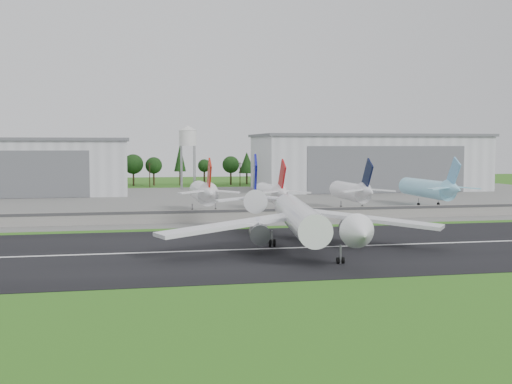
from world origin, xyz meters
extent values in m
plane|color=#2F5A15|center=(0.00, 0.00, 0.00)|extent=(600.00, 600.00, 0.00)
cube|color=black|center=(0.00, 10.00, 0.05)|extent=(320.00, 60.00, 0.10)
cube|color=white|center=(0.00, 10.00, 0.11)|extent=(220.00, 1.00, 0.02)
cube|color=slate|center=(0.00, 120.00, 0.05)|extent=(320.00, 150.00, 0.10)
cube|color=gray|center=(0.00, 55.00, 1.75)|extent=(240.00, 0.50, 3.50)
cube|color=#38383A|center=(0.00, 54.70, 3.00)|extent=(240.00, 0.12, 0.70)
cube|color=silver|center=(-80.00, 165.00, 11.00)|extent=(95.00, 42.00, 22.00)
cube|color=#595B60|center=(-80.00, 165.00, 22.60)|extent=(97.00, 44.00, 1.20)
cube|color=silver|center=(75.00, 165.00, 12.00)|extent=(100.00, 45.00, 24.00)
cube|color=#595B60|center=(75.00, 165.00, 24.60)|extent=(102.00, 47.00, 1.20)
cube|color=#595B60|center=(75.00, 142.35, 10.08)|extent=(70.00, 0.30, 19.68)
cylinder|color=#99999E|center=(-8.00, 182.00, 10.00)|extent=(0.50, 0.50, 20.00)
cylinder|color=#99999E|center=(-2.00, 188.00, 10.00)|extent=(0.50, 0.50, 20.00)
cylinder|color=silver|center=(-5.00, 185.00, 23.50)|extent=(8.00, 8.00, 7.00)
cone|color=silver|center=(-5.00, 185.00, 28.20)|extent=(8.40, 8.40, 2.40)
cylinder|color=white|center=(0.61, 10.00, 6.20)|extent=(11.93, 44.38, 5.80)
cone|color=white|center=(4.12, -14.75, 6.20)|extent=(6.59, 6.76, 5.80)
cone|color=white|center=(-3.11, 36.24, 7.40)|extent=(6.72, 9.68, 5.51)
cube|color=navy|center=(-3.04, 35.74, 12.70)|extent=(1.84, 9.52, 11.13)
cube|color=white|center=(15.74, 10.13, 5.40)|extent=(25.85, 20.92, 2.65)
cylinder|color=#333338|center=(10.51, 7.87, 3.80)|extent=(4.54, 5.98, 3.80)
cube|color=white|center=(1.91, 36.44, 7.80)|extent=(9.49, 6.83, 0.98)
cube|color=white|center=(-13.96, 5.91, 5.40)|extent=(28.18, 14.71, 2.65)
cylinder|color=#333338|center=(-8.30, 5.20, 3.80)|extent=(4.54, 5.98, 3.80)
cube|color=white|center=(-7.99, 35.04, 7.80)|extent=(9.42, 4.70, 0.98)
cube|color=#99999E|center=(1.17, 6.04, 1.70)|extent=(14.12, 31.11, 3.20)
cylinder|color=black|center=(-4.27, 12.34, 0.85)|extent=(0.61, 1.54, 1.50)
cylinder|color=white|center=(-10.18, 80.00, 6.02)|extent=(6.05, 24.00, 6.05)
cone|color=white|center=(-10.18, 64.50, 7.02)|extent=(5.75, 7.00, 5.75)
cube|color=#B11B0D|center=(-10.18, 65.00, 11.82)|extent=(0.45, 8.59, 10.02)
cylinder|color=#99999E|center=(-13.68, 78.00, 1.50)|extent=(0.32, 0.32, 3.00)
cylinder|color=#99999E|center=(-6.68, 78.00, 1.50)|extent=(0.32, 0.32, 3.00)
cylinder|color=black|center=(-13.68, 78.00, 0.80)|extent=(0.40, 1.40, 1.40)
cylinder|color=white|center=(10.51, 80.00, 5.62)|extent=(5.24, 24.00, 5.24)
cone|color=white|center=(10.51, 64.50, 6.62)|extent=(4.98, 7.00, 4.98)
cube|color=#A50C11|center=(10.51, 65.00, 11.42)|extent=(0.45, 8.59, 10.02)
cylinder|color=#99999E|center=(7.01, 78.00, 1.50)|extent=(0.32, 0.32, 3.00)
cylinder|color=#99999E|center=(14.01, 78.00, 1.50)|extent=(0.32, 0.32, 3.00)
cylinder|color=black|center=(7.01, 78.00, 0.80)|extent=(0.40, 1.40, 1.40)
cylinder|color=white|center=(36.03, 80.00, 5.76)|extent=(5.51, 24.00, 5.51)
cone|color=white|center=(36.03, 64.50, 6.76)|extent=(5.24, 7.00, 5.24)
cube|color=black|center=(36.03, 65.00, 11.56)|extent=(0.45, 8.59, 10.02)
cylinder|color=#99999E|center=(32.53, 78.00, 1.50)|extent=(0.32, 0.32, 3.00)
cylinder|color=#99999E|center=(39.53, 78.00, 1.50)|extent=(0.32, 0.32, 3.00)
cylinder|color=black|center=(32.53, 78.00, 0.80)|extent=(0.40, 1.40, 1.40)
cylinder|color=#90DCF9|center=(64.32, 85.00, 5.98)|extent=(5.97, 30.00, 5.97)
cone|color=#90DCF9|center=(64.32, 66.50, 6.98)|extent=(5.67, 7.00, 5.67)
cube|color=#65A4CF|center=(64.32, 67.00, 11.78)|extent=(0.45, 8.59, 10.02)
cylinder|color=#99999E|center=(60.82, 83.00, 1.50)|extent=(0.32, 0.32, 3.00)
cylinder|color=#99999E|center=(67.82, 83.00, 1.50)|extent=(0.32, 0.32, 3.00)
cylinder|color=black|center=(60.82, 83.00, 0.80)|extent=(0.40, 1.40, 1.40)
camera|label=1|loc=(-32.22, -111.00, 20.25)|focal=45.00mm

